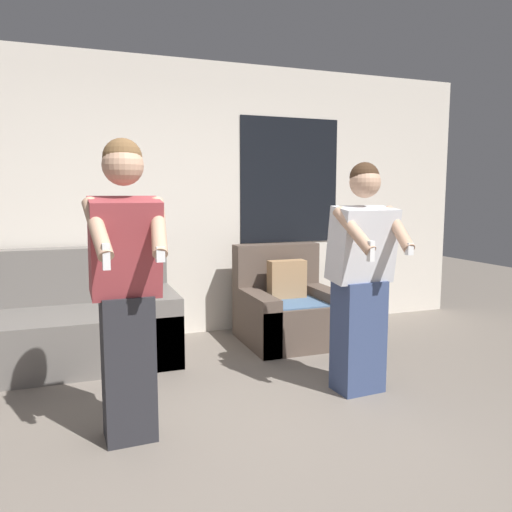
# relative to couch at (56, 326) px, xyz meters

# --- Properties ---
(ground_plane) EXTENTS (14.00, 14.00, 0.00)m
(ground_plane) POSITION_rel_couch_xyz_m (1.08, -2.11, -0.31)
(ground_plane) COLOR slate
(wall_back) EXTENTS (6.61, 0.07, 2.70)m
(wall_back) POSITION_rel_couch_xyz_m (1.10, 0.51, 1.04)
(wall_back) COLOR silver
(wall_back) RESTS_ON ground_plane
(couch) EXTENTS (1.95, 0.98, 0.93)m
(couch) POSITION_rel_couch_xyz_m (0.00, 0.00, 0.00)
(couch) COLOR slate
(couch) RESTS_ON ground_plane
(armchair) EXTENTS (0.87, 0.87, 0.91)m
(armchair) POSITION_rel_couch_xyz_m (2.07, -0.09, -0.01)
(armchair) COLOR brown
(armchair) RESTS_ON ground_plane
(person_left) EXTENTS (0.45, 0.50, 1.71)m
(person_left) POSITION_rel_couch_xyz_m (0.44, -1.58, 0.58)
(person_left) COLOR #28282D
(person_left) RESTS_ON ground_plane
(person_right) EXTENTS (0.50, 0.50, 1.63)m
(person_right) POSITION_rel_couch_xyz_m (2.06, -1.41, 0.51)
(person_right) COLOR #384770
(person_right) RESTS_ON ground_plane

